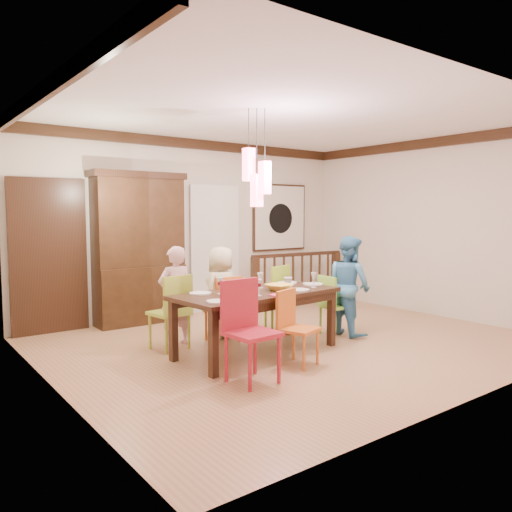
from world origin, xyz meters
TOP-DOWN VIEW (x-y plane):
  - floor at (0.00, 0.00)m, footprint 6.00×6.00m
  - ceiling at (0.00, 0.00)m, footprint 6.00×6.00m
  - wall_back at (0.00, 2.50)m, footprint 6.00×0.00m
  - wall_left at (-3.00, 0.00)m, footprint 0.00×5.00m
  - wall_right at (3.00, 0.00)m, footprint 0.00×5.00m
  - crown_molding at (0.00, 0.00)m, footprint 6.00×5.00m
  - panel_door at (-2.40, 2.45)m, footprint 1.04×0.07m
  - white_doorway at (0.35, 2.46)m, footprint 0.97×0.05m
  - painting at (1.80, 2.46)m, footprint 1.25×0.06m
  - pendant_cluster at (-0.70, -0.11)m, footprint 0.27×0.21m
  - dining_table at (-0.70, -0.11)m, footprint 2.09×1.08m
  - chair_far_left at (-1.45, 0.68)m, footprint 0.48×0.48m
  - chair_far_mid at (-0.73, 0.59)m, footprint 0.42×0.42m
  - chair_far_right at (0.06, 0.60)m, footprint 0.54×0.54m
  - chair_near_left at (-1.36, -0.93)m, footprint 0.48×0.48m
  - chair_near_mid at (-0.62, -0.78)m, footprint 0.47×0.47m
  - chair_end_right at (0.72, -0.06)m, footprint 0.41×0.41m
  - china_hutch at (-1.12, 2.30)m, footprint 1.46×0.46m
  - balustrade at (1.81, 1.95)m, footprint 1.98×0.24m
  - person_far_left at (-1.31, 0.79)m, footprint 0.47×0.31m
  - person_far_mid at (-0.62, 0.79)m, footprint 0.70×0.56m
  - person_end_right at (0.88, -0.15)m, footprint 0.61×0.74m
  - serving_bowl at (-0.43, -0.21)m, footprint 0.37×0.37m
  - small_bowl at (-0.86, -0.06)m, footprint 0.20×0.20m
  - cup_left at (-1.24, -0.32)m, footprint 0.14×0.14m
  - cup_right at (-0.06, 0.06)m, footprint 0.14×0.14m
  - plate_far_left at (-1.32, 0.14)m, footprint 0.26×0.26m
  - plate_far_mid at (-0.74, 0.18)m, footprint 0.26×0.26m
  - plate_far_right at (0.05, 0.20)m, footprint 0.26×0.26m
  - plate_near_left at (-1.45, -0.44)m, footprint 0.26×0.26m
  - plate_near_mid at (-0.24, -0.36)m, footprint 0.26×0.26m
  - plate_end_right at (0.23, -0.11)m, footprint 0.26×0.26m
  - wine_glass_a at (-1.15, -0.01)m, footprint 0.08×0.08m
  - wine_glass_b at (-0.49, 0.09)m, footprint 0.08×0.08m
  - wine_glass_c at (-0.87, -0.38)m, footprint 0.08×0.08m
  - wine_glass_d at (0.06, -0.30)m, footprint 0.08×0.08m
  - napkin at (-0.69, -0.50)m, footprint 0.18×0.14m

SIDE VIEW (x-z plane):
  - floor at x=0.00m, z-range 0.00..0.00m
  - chair_end_right at x=0.72m, z-range 0.06..0.89m
  - chair_near_mid at x=-0.62m, z-range 0.06..0.89m
  - chair_far_mid at x=-0.73m, z-range 0.06..0.93m
  - balustrade at x=1.81m, z-range 0.02..0.98m
  - chair_far_left at x=-1.45m, z-range 0.07..1.00m
  - chair_far_right at x=0.06m, z-range 0.07..1.03m
  - chair_near_left at x=-1.36m, z-range 0.07..1.09m
  - person_far_mid at x=-0.62m, z-range 0.00..1.24m
  - person_far_left at x=-1.31m, z-range 0.00..1.27m
  - dining_table at x=-0.70m, z-range 0.29..1.04m
  - person_end_right at x=0.88m, z-range 0.00..1.37m
  - plate_far_left at x=-1.32m, z-range 0.75..0.76m
  - plate_far_mid at x=-0.74m, z-range 0.75..0.76m
  - plate_far_right at x=0.05m, z-range 0.75..0.76m
  - plate_near_left at x=-1.45m, z-range 0.75..0.76m
  - plate_near_mid at x=-0.24m, z-range 0.75..0.76m
  - plate_end_right at x=0.23m, z-range 0.75..0.76m
  - napkin at x=-0.69m, z-range 0.75..0.76m
  - small_bowl at x=-0.86m, z-range 0.75..0.81m
  - serving_bowl at x=-0.43m, z-range 0.75..0.83m
  - cup_right at x=-0.06m, z-range 0.75..0.85m
  - cup_left at x=-1.24m, z-range 0.75..0.86m
  - wine_glass_a at x=-1.15m, z-range 0.75..0.94m
  - wine_glass_b at x=-0.49m, z-range 0.75..0.94m
  - wine_glass_c at x=-0.87m, z-range 0.75..0.94m
  - wine_glass_d at x=0.06m, z-range 0.75..0.94m
  - panel_door at x=-2.40m, z-range -0.07..2.17m
  - white_doorway at x=0.35m, z-range -0.06..2.16m
  - china_hutch at x=-1.12m, z-range 0.00..2.31m
  - wall_back at x=0.00m, z-range -1.55..4.45m
  - wall_left at x=-3.00m, z-range -1.05..3.95m
  - wall_right at x=3.00m, z-range -1.05..3.95m
  - painting at x=1.80m, z-range 0.97..2.22m
  - pendant_cluster at x=-0.70m, z-range 1.54..2.68m
  - crown_molding at x=0.00m, z-range 2.74..2.90m
  - ceiling at x=0.00m, z-range 2.90..2.90m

